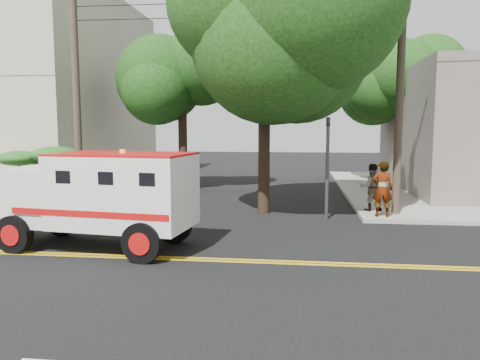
# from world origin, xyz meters

# --- Properties ---
(ground) EXTENTS (100.00, 100.00, 0.00)m
(ground) POSITION_xyz_m (0.00, 0.00, 0.00)
(ground) COLOR black
(ground) RESTS_ON ground
(sidewalk_nw) EXTENTS (17.00, 17.00, 0.15)m
(sidewalk_nw) POSITION_xyz_m (-13.50, 13.50, 0.07)
(sidewalk_nw) COLOR gray
(sidewalk_nw) RESTS_ON ground
(utility_pole_left) EXTENTS (0.28, 0.28, 9.00)m
(utility_pole_left) POSITION_xyz_m (-5.60, 6.00, 4.50)
(utility_pole_left) COLOR #382D23
(utility_pole_left) RESTS_ON ground
(utility_pole_right) EXTENTS (0.28, 0.28, 9.00)m
(utility_pole_right) POSITION_xyz_m (6.30, 6.20, 4.50)
(utility_pole_right) COLOR #382D23
(utility_pole_right) RESTS_ON ground
(tree_main) EXTENTS (6.08, 5.70, 9.85)m
(tree_main) POSITION_xyz_m (1.94, 6.21, 7.20)
(tree_main) COLOR black
(tree_main) RESTS_ON ground
(tree_left) EXTENTS (4.48, 4.20, 7.70)m
(tree_left) POSITION_xyz_m (-2.68, 11.79, 5.73)
(tree_left) COLOR black
(tree_left) RESTS_ON ground
(tree_right) EXTENTS (4.80, 4.50, 8.20)m
(tree_right) POSITION_xyz_m (8.84, 15.77, 6.09)
(tree_right) COLOR black
(tree_right) RESTS_ON ground
(traffic_signal) EXTENTS (0.15, 0.18, 3.60)m
(traffic_signal) POSITION_xyz_m (3.80, 5.60, 2.23)
(traffic_signal) COLOR #3F3F42
(traffic_signal) RESTS_ON ground
(accessibility_sign) EXTENTS (0.45, 0.10, 2.02)m
(accessibility_sign) POSITION_xyz_m (-6.20, 6.17, 1.37)
(accessibility_sign) COLOR #3F3F42
(accessibility_sign) RESTS_ON ground
(palm_planter) EXTENTS (3.52, 2.63, 2.36)m
(palm_planter) POSITION_xyz_m (-7.44, 6.62, 1.65)
(palm_planter) COLOR #1E3314
(palm_planter) RESTS_ON sidewalk_nw
(armored_truck) EXTENTS (5.88, 2.86, 2.58)m
(armored_truck) POSITION_xyz_m (-2.51, 0.78, 1.47)
(armored_truck) COLOR white
(armored_truck) RESTS_ON ground
(pedestrian_a) EXTENTS (0.73, 0.50, 1.94)m
(pedestrian_a) POSITION_xyz_m (5.69, 5.50, 1.12)
(pedestrian_a) COLOR gray
(pedestrian_a) RESTS_ON sidewalk_ne
(pedestrian_b) EXTENTS (0.89, 0.71, 1.75)m
(pedestrian_b) POSITION_xyz_m (5.50, 6.69, 1.03)
(pedestrian_b) COLOR gray
(pedestrian_b) RESTS_ON sidewalk_ne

